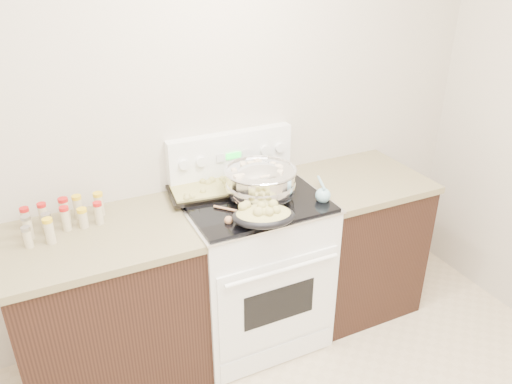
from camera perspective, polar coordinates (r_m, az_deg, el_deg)
room_shell at (r=1.15m, az=13.71°, el=0.27°), size 4.10×3.60×2.75m
counter_left at (r=2.82m, az=-16.34°, el=-12.62°), size 0.93×0.67×0.92m
counter_right at (r=3.32m, az=11.05°, el=-5.46°), size 0.73×0.67×0.92m
kitchen_range at (r=2.98m, az=-0.46°, el=-8.37°), size 0.78×0.73×1.22m
mixing_bowl at (r=2.69m, az=0.52°, el=0.98°), size 0.47×0.47×0.23m
roasting_pan at (r=2.47m, az=0.84°, el=-2.64°), size 0.37×0.31×0.11m
baking_sheet at (r=2.79m, az=-5.95°, el=0.20°), size 0.41×0.31×0.06m
wooden_spoon at (r=2.53m, az=-2.85°, el=-2.83°), size 0.18×0.20×0.04m
blue_ladle at (r=2.72m, az=7.64°, el=-0.23°), size 0.16×0.27×0.10m
spice_jars at (r=2.65m, az=-21.36°, el=-2.71°), size 0.40×0.24×0.13m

